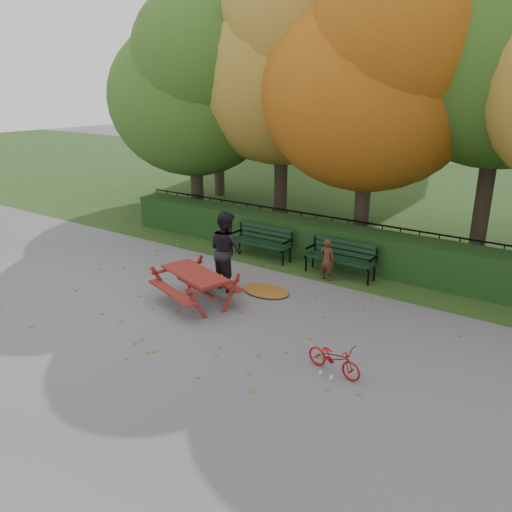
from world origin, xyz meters
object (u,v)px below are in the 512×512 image
Objects in this scene: child at (327,259)px; bicycle at (334,358)px; tree_b at (288,56)px; picnic_table at (195,279)px; bench_right at (342,256)px; tree_c at (380,74)px; adult at (226,250)px; bench_left at (262,239)px; tree_f at (219,54)px; tree_a at (196,86)px.

child reaches higher than bicycle.
picnic_table is (1.70, -6.46, -4.83)m from tree_b.
bench_right is at bearing 33.56° from bicycle.
tree_c is 7.73× the size of bicycle.
bicycle is at bearing 123.15° from child.
tree_c is 4.31× the size of adult.
adult is at bearing 50.64° from child.
tree_b is at bearing 110.58° from bench_left.
bicycle is (2.17, -6.46, -4.55)m from tree_c.
bench_right is at bearing -33.92° from tree_f.
bench_left is 2.31m from child.
tree_f reaches higher than tree_b.
adult is at bearing -72.47° from tree_b.
tree_f is 5.10× the size of bench_right.
child is at bearing -46.25° from tree_b.
tree_c is 8.20m from bicycle.
child is (8.08, -6.04, -5.16)m from tree_f.
tree_b is 6.76m from bench_right.
bicycle is at bearing -44.32° from bench_left.
picnic_table is at bearing -80.80° from bench_left.
bench_right is 3.88m from picnic_table.
tree_f is 11.33m from child.
tree_c reaches higher than bench_right.
child is at bearing 38.22° from bicycle.
tree_b is 5.32m from tree_f.
tree_c is at bearing -22.35° from tree_f.
bench_left is 0.97× the size of adult.
bench_left reaches higher than picnic_table.
child reaches higher than bench_left.
tree_a is 4.16× the size of bench_left.
picnic_table is (-1.85, -3.41, 0.05)m from bench_right.
tree_a reaches higher than bench_right.
tree_f is 15.06m from bicycle.
tree_c reaches higher than bicycle.
tree_c reaches higher than bench_left.
adult is (6.38, -7.83, -4.76)m from tree_f.
bench_right is (2.40, 0.00, 0.00)m from bench_left.
tree_f reaches higher than child.
child is at bearing -12.55° from bench_left.
picnic_table is 3.37m from child.
tree_b is 1.10× the size of tree_c.
bench_right is 4.62m from bicycle.
tree_a is at bearing 163.39° from bench_right.
adult reaches higher than child.
bench_left is 0.88× the size of picnic_table.
bench_left is 1.70× the size of child.
tree_b is 8.24m from picnic_table.
adult is at bearing 107.47° from picnic_table.
bench_right is at bearing -40.67° from tree_b.
tree_c is at bearing 46.64° from bench_left.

